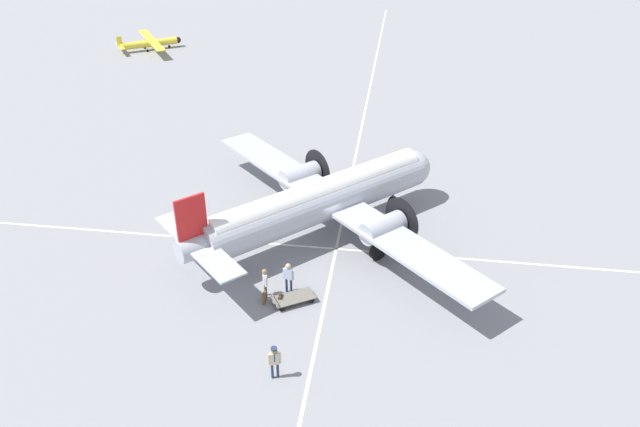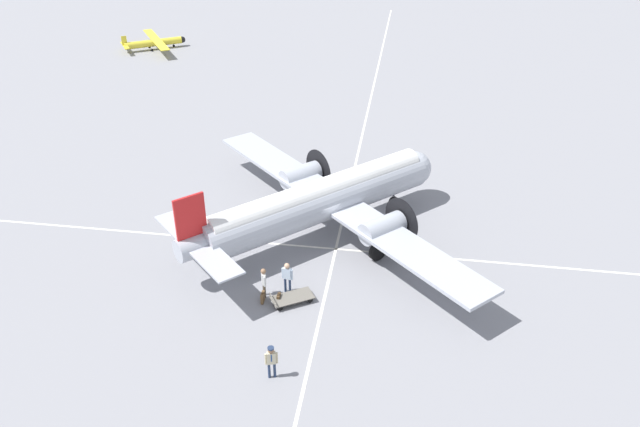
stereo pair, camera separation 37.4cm
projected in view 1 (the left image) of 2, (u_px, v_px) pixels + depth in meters
ground_plane at (320, 235)px, 37.52m from camera, size 300.00×300.00×0.00m
apron_line_eastwest at (339, 236)px, 37.38m from camera, size 120.00×0.16×0.01m
apron_line_northsouth at (317, 247)px, 36.36m from camera, size 0.16×120.00×0.01m
airliner_main at (325, 199)px, 36.49m from camera, size 18.67×18.65×5.32m
crew_foreground at (274, 359)px, 26.94m from camera, size 0.36×0.56×1.73m
passenger_boarding at (265, 280)px, 31.88m from camera, size 0.55×0.33×1.73m
ramp_agent at (289, 275)px, 32.17m from camera, size 0.29×0.61×1.81m
suitcase_near_door at (264, 298)px, 31.87m from camera, size 0.49×0.13×0.60m
suitcase_upright_spare at (280, 299)px, 31.88m from camera, size 0.42×0.15×0.52m
baggage_cart at (293, 298)px, 31.87m from camera, size 2.01×2.38×0.56m
light_aircraft_distant at (151, 43)px, 70.94m from camera, size 8.62×7.11×1.89m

